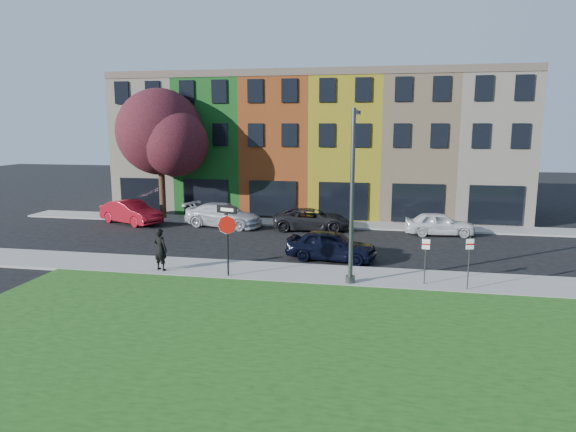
% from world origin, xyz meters
% --- Properties ---
extents(ground, '(120.00, 120.00, 0.00)m').
position_xyz_m(ground, '(0.00, 0.00, 0.00)').
color(ground, black).
rests_on(ground, ground).
extents(sidewalk_near, '(40.00, 3.00, 0.12)m').
position_xyz_m(sidewalk_near, '(2.00, 3.00, 0.06)').
color(sidewalk_near, gray).
rests_on(sidewalk_near, ground).
extents(sidewalk_far, '(40.00, 2.40, 0.12)m').
position_xyz_m(sidewalk_far, '(-3.00, 15.00, 0.06)').
color(sidewalk_far, gray).
rests_on(sidewalk_far, ground).
extents(rowhouse_block, '(30.00, 10.12, 10.00)m').
position_xyz_m(rowhouse_block, '(-2.50, 21.18, 4.99)').
color(rowhouse_block, beige).
rests_on(rowhouse_block, ground).
extents(stop_sign, '(1.01, 0.36, 3.14)m').
position_xyz_m(stop_sign, '(-3.85, 1.88, 2.35)').
color(stop_sign, black).
rests_on(stop_sign, sidewalk_near).
extents(man, '(1.00, 0.90, 1.95)m').
position_xyz_m(man, '(-7.14, 2.16, 1.10)').
color(man, black).
rests_on(man, sidewalk_near).
extents(sedan_near, '(3.07, 5.00, 1.53)m').
position_xyz_m(sedan_near, '(0.30, 5.84, 0.77)').
color(sedan_near, black).
rests_on(sedan_near, ground).
extents(parked_car_red, '(5.38, 6.13, 1.59)m').
position_xyz_m(parked_car_red, '(-14.25, 12.88, 0.80)').
color(parked_car_red, maroon).
rests_on(parked_car_red, ground).
extents(parked_car_silver, '(4.25, 6.18, 1.55)m').
position_xyz_m(parked_car_silver, '(-7.67, 13.06, 0.77)').
color(parked_car_silver, silver).
rests_on(parked_car_silver, ground).
extents(parked_car_dark, '(3.29, 5.43, 1.38)m').
position_xyz_m(parked_car_dark, '(-1.74, 13.12, 0.69)').
color(parked_car_dark, black).
rests_on(parked_car_dark, ground).
extents(parked_car_white, '(2.44, 4.46, 1.42)m').
position_xyz_m(parked_car_white, '(6.19, 13.03, 0.71)').
color(parked_car_white, white).
rests_on(parked_car_white, ground).
extents(street_lamp, '(0.40, 2.58, 7.26)m').
position_xyz_m(street_lamp, '(1.53, 2.12, 3.78)').
color(street_lamp, '#424547').
rests_on(street_lamp, sidewalk_near).
extents(parking_sign_a, '(0.32, 0.09, 1.99)m').
position_xyz_m(parking_sign_a, '(4.59, 2.29, 1.38)').
color(parking_sign_a, '#424547').
rests_on(parking_sign_a, sidewalk_near).
extents(parking_sign_b, '(0.32, 0.12, 2.19)m').
position_xyz_m(parking_sign_b, '(6.26, 1.89, 1.49)').
color(parking_sign_b, '#424547').
rests_on(parking_sign_b, sidewalk_near).
extents(tree_purple, '(7.21, 6.31, 9.10)m').
position_xyz_m(tree_purple, '(-12.68, 14.95, 6.06)').
color(tree_purple, black).
rests_on(tree_purple, sidewalk_far).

